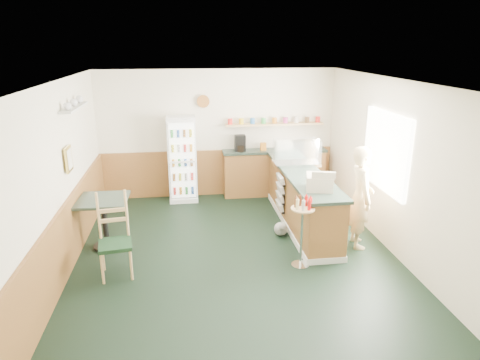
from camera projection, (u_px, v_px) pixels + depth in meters
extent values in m
plane|color=black|center=(236.00, 257.00, 6.70)|extent=(6.00, 6.00, 0.00)
cube|color=silver|center=(218.00, 134.00, 9.12)|extent=(5.00, 0.02, 2.70)
cube|color=silver|center=(57.00, 182.00, 5.97)|extent=(0.02, 6.00, 2.70)
cube|color=silver|center=(396.00, 169.00, 6.61)|extent=(0.02, 6.00, 2.70)
cube|color=white|center=(235.00, 81.00, 5.87)|extent=(5.00, 6.00, 0.02)
cube|color=brown|center=(219.00, 172.00, 9.35)|extent=(4.98, 0.05, 1.00)
cube|color=brown|center=(68.00, 237.00, 6.23)|extent=(0.05, 5.98, 1.00)
cube|color=white|center=(386.00, 152.00, 6.82)|extent=(0.06, 1.45, 1.25)
cube|color=gold|center=(69.00, 159.00, 6.39)|extent=(0.03, 0.32, 0.38)
cube|color=silver|center=(74.00, 107.00, 6.65)|extent=(0.18, 1.20, 0.03)
cylinder|color=#985B26|center=(203.00, 101.00, 8.80)|extent=(0.26, 0.04, 0.26)
cube|color=brown|center=(302.00, 201.00, 7.74)|extent=(0.60, 2.95, 0.95)
cube|color=silver|center=(301.00, 222.00, 7.87)|extent=(0.64, 2.97, 0.10)
cube|color=#2A3A2F|center=(303.00, 174.00, 7.58)|extent=(0.68, 3.01, 0.05)
cube|color=brown|center=(274.00, 173.00, 9.35)|extent=(2.20, 0.38, 0.95)
cube|color=#2A3A2F|center=(275.00, 151.00, 9.19)|extent=(2.24, 0.42, 0.05)
cube|color=tan|center=(274.00, 124.00, 9.09)|extent=(2.10, 0.22, 0.04)
cube|color=black|center=(240.00, 143.00, 9.04)|extent=(0.22, 0.18, 0.34)
cylinder|color=#B2664C|center=(230.00, 121.00, 8.95)|extent=(0.10, 0.10, 0.12)
cylinder|color=#B2664C|center=(241.00, 121.00, 8.98)|extent=(0.10, 0.10, 0.12)
cylinder|color=#B2664C|center=(252.00, 121.00, 9.01)|extent=(0.10, 0.10, 0.12)
cylinder|color=#B2664C|center=(264.00, 121.00, 9.04)|extent=(0.10, 0.10, 0.12)
cylinder|color=#B2664C|center=(275.00, 120.00, 9.07)|extent=(0.10, 0.10, 0.12)
cylinder|color=#B2664C|center=(285.00, 120.00, 9.10)|extent=(0.10, 0.10, 0.12)
cylinder|color=#B2664C|center=(296.00, 120.00, 9.13)|extent=(0.10, 0.10, 0.12)
cylinder|color=#B2664C|center=(307.00, 120.00, 9.16)|extent=(0.10, 0.10, 0.12)
cylinder|color=#B2664C|center=(318.00, 119.00, 9.19)|extent=(0.10, 0.10, 0.12)
cube|color=white|center=(182.00, 159.00, 8.95)|extent=(0.59, 0.42, 1.78)
cube|color=white|center=(182.00, 161.00, 8.73)|extent=(0.49, 0.02, 1.57)
cube|color=silver|center=(182.00, 162.00, 8.67)|extent=(0.53, 0.02, 1.63)
cube|color=silver|center=(296.00, 163.00, 8.04)|extent=(0.85, 0.44, 0.06)
cube|color=silver|center=(297.00, 151.00, 7.97)|extent=(0.83, 0.42, 0.42)
cube|color=beige|center=(319.00, 182.00, 6.69)|extent=(0.50, 0.51, 0.23)
imported|color=tan|center=(361.00, 197.00, 6.86)|extent=(0.47, 0.61, 1.68)
cylinder|color=silver|center=(300.00, 265.00, 6.46)|extent=(0.27, 0.27, 0.02)
cylinder|color=silver|center=(302.00, 237.00, 6.32)|extent=(0.04, 0.04, 0.91)
cylinder|color=tan|center=(303.00, 209.00, 6.18)|extent=(0.35, 0.35, 0.02)
cylinder|color=red|center=(310.00, 203.00, 6.16)|extent=(0.05, 0.05, 0.15)
cylinder|color=red|center=(306.00, 201.00, 6.23)|extent=(0.05, 0.05, 0.15)
cylinder|color=red|center=(300.00, 201.00, 6.24)|extent=(0.05, 0.05, 0.15)
cylinder|color=red|center=(296.00, 202.00, 6.18)|extent=(0.05, 0.05, 0.15)
cylinder|color=red|center=(297.00, 204.00, 6.09)|extent=(0.05, 0.05, 0.15)
cylinder|color=red|center=(303.00, 206.00, 6.05)|extent=(0.05, 0.05, 0.15)
cylinder|color=red|center=(309.00, 205.00, 6.08)|extent=(0.05, 0.05, 0.15)
cube|color=black|center=(281.00, 209.00, 7.97)|extent=(0.05, 0.43, 0.03)
cube|color=beige|center=(280.00, 205.00, 7.95)|extent=(0.09, 0.39, 0.15)
cube|color=black|center=(281.00, 200.00, 7.92)|extent=(0.05, 0.43, 0.03)
cube|color=beige|center=(280.00, 197.00, 7.89)|extent=(0.09, 0.39, 0.15)
cube|color=black|center=(281.00, 191.00, 7.86)|extent=(0.05, 0.43, 0.03)
cube|color=beige|center=(280.00, 188.00, 7.84)|extent=(0.09, 0.39, 0.15)
cube|color=black|center=(281.00, 182.00, 7.81)|extent=(0.05, 0.43, 0.03)
cube|color=beige|center=(280.00, 179.00, 7.79)|extent=(0.09, 0.39, 0.15)
cylinder|color=black|center=(107.00, 246.00, 7.04)|extent=(0.44, 0.44, 0.04)
cylinder|color=black|center=(105.00, 224.00, 6.92)|extent=(0.09, 0.09, 0.77)
cube|color=#2A3A2F|center=(103.00, 200.00, 6.79)|extent=(0.79, 0.79, 0.04)
cube|color=black|center=(115.00, 245.00, 6.05)|extent=(0.51, 0.51, 0.05)
cylinder|color=tan|center=(100.00, 268.00, 5.92)|extent=(0.04, 0.04, 0.47)
cylinder|color=tan|center=(129.00, 266.00, 5.97)|extent=(0.04, 0.04, 0.47)
cylinder|color=tan|center=(105.00, 255.00, 6.29)|extent=(0.04, 0.04, 0.47)
cylinder|color=tan|center=(132.00, 253.00, 6.34)|extent=(0.04, 0.04, 0.47)
cube|color=tan|center=(115.00, 215.00, 6.13)|extent=(0.41, 0.10, 0.73)
sphere|color=gray|center=(281.00, 229.00, 7.44)|extent=(0.24, 0.24, 0.24)
sphere|color=gray|center=(282.00, 227.00, 7.29)|extent=(0.14, 0.14, 0.14)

